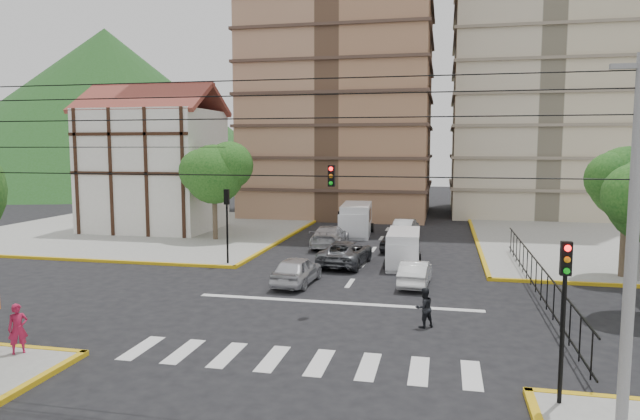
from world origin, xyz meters
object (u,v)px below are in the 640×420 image
(van_right_lane, at_px, (403,250))
(pedestrian_sw_corner, at_px, (18,329))
(car_silver_front_left, at_px, (297,270))
(traffic_light_se, at_px, (564,295))
(van_left_lane, at_px, (356,220))
(car_white_front_right, at_px, (415,273))
(pedestrian_crosswalk, at_px, (424,308))
(traffic_light_nw, at_px, (227,214))

(van_right_lane, bearing_deg, pedestrian_sw_corner, -125.33)
(car_silver_front_left, bearing_deg, pedestrian_sw_corner, 64.88)
(traffic_light_se, height_order, pedestrian_sw_corner, traffic_light_se)
(van_left_lane, relative_size, car_silver_front_left, 1.32)
(car_white_front_right, xyz_separation_m, pedestrian_crosswalk, (0.67, -6.75, 0.13))
(traffic_light_se, xyz_separation_m, van_left_lane, (-9.92, 28.66, -1.89))
(traffic_light_se, height_order, van_left_lane, traffic_light_se)
(car_silver_front_left, xyz_separation_m, car_white_front_right, (5.94, 1.02, -0.09))
(van_right_lane, xyz_separation_m, pedestrian_sw_corner, (-11.52, -17.37, -0.02))
(traffic_light_se, distance_m, van_left_lane, 30.38)
(traffic_light_nw, bearing_deg, car_white_front_right, -13.07)
(van_left_lane, bearing_deg, traffic_light_nw, -117.97)
(van_right_lane, height_order, pedestrian_sw_corner, van_right_lane)
(traffic_light_se, height_order, traffic_light_nw, same)
(car_white_front_right, height_order, pedestrian_crosswalk, pedestrian_crosswalk)
(van_left_lane, relative_size, pedestrian_sw_corner, 3.40)
(pedestrian_crosswalk, bearing_deg, car_silver_front_left, -75.77)
(traffic_light_nw, bearing_deg, pedestrian_sw_corner, -94.92)
(van_left_lane, bearing_deg, car_white_front_right, -75.30)
(pedestrian_crosswalk, bearing_deg, van_right_lane, -116.77)
(pedestrian_sw_corner, bearing_deg, pedestrian_crosswalk, -19.43)
(car_white_front_right, bearing_deg, pedestrian_sw_corner, 49.33)
(pedestrian_sw_corner, height_order, pedestrian_crosswalk, pedestrian_sw_corner)
(traffic_light_nw, relative_size, car_silver_front_left, 1.02)
(car_white_front_right, bearing_deg, van_left_lane, -67.51)
(traffic_light_se, xyz_separation_m, van_right_lane, (-5.41, 17.50, -2.10))
(traffic_light_nw, height_order, van_left_lane, traffic_light_nw)
(traffic_light_se, xyz_separation_m, traffic_light_nw, (-15.60, 15.60, 0.00))
(car_white_front_right, height_order, pedestrian_sw_corner, pedestrian_sw_corner)
(traffic_light_nw, bearing_deg, car_silver_front_left, -34.83)
(van_left_lane, height_order, pedestrian_crosswalk, van_left_lane)
(van_left_lane, bearing_deg, traffic_light_se, -75.37)
(traffic_light_se, xyz_separation_m, pedestrian_crosswalk, (-3.81, 6.27, -2.33))
(traffic_light_se, height_order, van_right_lane, traffic_light_se)
(traffic_light_nw, relative_size, van_left_lane, 0.77)
(traffic_light_se, distance_m, traffic_light_nw, 22.06)
(car_silver_front_left, relative_size, pedestrian_crosswalk, 2.76)
(traffic_light_nw, height_order, car_white_front_right, traffic_light_nw)
(car_white_front_right, bearing_deg, van_right_lane, -75.03)
(traffic_light_nw, xyz_separation_m, car_white_front_right, (11.11, -2.58, -2.46))
(van_left_lane, distance_m, pedestrian_crosswalk, 23.21)
(car_silver_front_left, bearing_deg, traffic_light_nw, -31.24)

